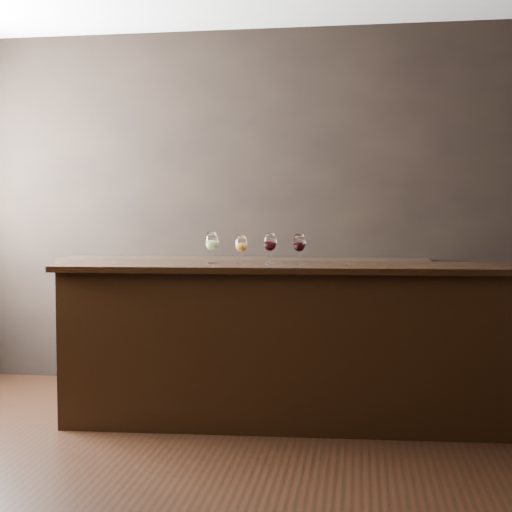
# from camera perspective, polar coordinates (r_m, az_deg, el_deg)

# --- Properties ---
(ground) EXTENTS (5.00, 5.00, 0.00)m
(ground) POSITION_cam_1_polar(r_m,az_deg,el_deg) (3.71, -6.61, -18.08)
(ground) COLOR black
(ground) RESTS_ON ground
(room_shell) EXTENTS (5.02, 4.52, 2.81)m
(room_shell) POSITION_cam_1_polar(r_m,az_deg,el_deg) (3.66, -9.93, 10.43)
(room_shell) COLOR black
(room_shell) RESTS_ON ground
(bar_counter) EXTENTS (2.88, 0.77, 1.00)m
(bar_counter) POSITION_cam_1_polar(r_m,az_deg,el_deg) (4.65, 2.52, -7.26)
(bar_counter) COLOR black
(bar_counter) RESTS_ON ground
(bar_top) EXTENTS (2.98, 0.84, 0.04)m
(bar_top) POSITION_cam_1_polar(r_m,az_deg,el_deg) (4.58, 2.54, -0.88)
(bar_top) COLOR black
(bar_top) RESTS_ON bar_counter
(back_bar_shelf) EXTENTS (2.83, 0.40, 1.02)m
(back_bar_shelf) POSITION_cam_1_polar(r_m,az_deg,el_deg) (5.51, -1.17, -5.46)
(back_bar_shelf) COLOR black
(back_bar_shelf) RESTS_ON ground
(glass_white) EXTENTS (0.09, 0.09, 0.20)m
(glass_white) POSITION_cam_1_polar(r_m,az_deg,el_deg) (4.67, -3.55, 1.12)
(glass_white) COLOR white
(glass_white) RESTS_ON bar_top
(glass_amber) EXTENTS (0.08, 0.08, 0.19)m
(glass_amber) POSITION_cam_1_polar(r_m,az_deg,el_deg) (4.57, -1.19, 0.92)
(glass_amber) COLOR white
(glass_amber) RESTS_ON bar_top
(glass_red_a) EXTENTS (0.09, 0.09, 0.20)m
(glass_red_a) POSITION_cam_1_polar(r_m,az_deg,el_deg) (4.60, 1.14, 1.07)
(glass_red_a) COLOR white
(glass_red_a) RESTS_ON bar_top
(glass_red_b) EXTENTS (0.08, 0.08, 0.19)m
(glass_red_b) POSITION_cam_1_polar(r_m,az_deg,el_deg) (4.60, 3.48, 0.99)
(glass_red_b) COLOR white
(glass_red_b) RESTS_ON bar_top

